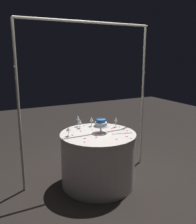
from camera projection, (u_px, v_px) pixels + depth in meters
ground_plane at (98, 183)px, 3.76m from camera, size 12.00×12.00×0.00m
decorative_arch at (88, 80)px, 3.69m from camera, size 2.12×0.06×2.38m
main_table at (98, 159)px, 3.67m from camera, size 1.11×1.11×0.79m
tiered_cake at (101, 124)px, 3.57m from camera, size 0.22×0.22×0.21m
wine_glass_0 at (116, 120)px, 3.86m from camera, size 0.06×0.06×0.17m
wine_glass_1 at (91, 119)px, 3.90m from camera, size 0.06×0.06×0.16m
wine_glass_2 at (80, 122)px, 3.80m from camera, size 0.06×0.06×0.15m
wine_glass_3 at (78, 118)px, 3.89m from camera, size 0.06×0.06×0.18m
wine_glass_4 at (68, 129)px, 3.43m from camera, size 0.06×0.06×0.13m
cake_knife at (123, 133)px, 3.57m from camera, size 0.29×0.11×0.01m
rose_petal_0 at (96, 137)px, 3.39m from camera, size 0.04×0.04×0.00m
rose_petal_1 at (117, 139)px, 3.32m from camera, size 0.04×0.04×0.00m
rose_petal_2 at (96, 136)px, 3.45m from camera, size 0.04×0.04×0.00m
rose_petal_3 at (113, 134)px, 3.53m from camera, size 0.03×0.04×0.00m
rose_petal_4 at (119, 127)px, 3.88m from camera, size 0.03×0.04×0.00m
rose_petal_5 at (131, 138)px, 3.36m from camera, size 0.03×0.02×0.00m
rose_petal_6 at (84, 142)px, 3.21m from camera, size 0.03×0.04×0.00m
rose_petal_7 at (72, 135)px, 3.49m from camera, size 0.03×0.04×0.00m
rose_petal_8 at (127, 137)px, 3.42m from camera, size 0.04×0.04×0.00m
rose_petal_9 at (85, 138)px, 3.35m from camera, size 0.04×0.03×0.00m
rose_petal_10 at (92, 129)px, 3.76m from camera, size 0.03×0.03×0.00m
rose_petal_11 at (96, 135)px, 3.48m from camera, size 0.03×0.03×0.00m
rose_petal_12 at (80, 131)px, 3.67m from camera, size 0.04×0.04×0.00m
rose_petal_13 at (112, 128)px, 3.81m from camera, size 0.04×0.04×0.00m
rose_petal_14 at (84, 126)px, 3.96m from camera, size 0.03×0.03×0.00m
rose_petal_15 at (104, 126)px, 3.96m from camera, size 0.03×0.03×0.00m
rose_petal_16 at (127, 131)px, 3.70m from camera, size 0.04×0.04×0.00m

